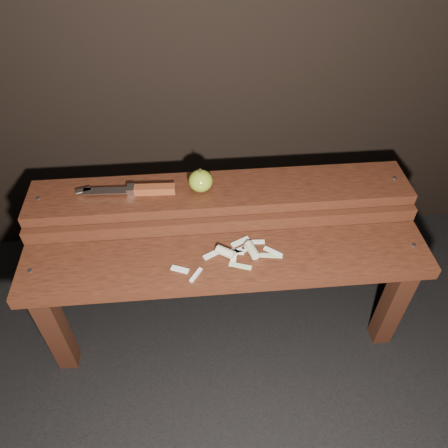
{
  "coord_description": "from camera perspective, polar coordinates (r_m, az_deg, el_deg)",
  "views": [
    {
      "loc": [
        -0.08,
        -0.88,
        1.38
      ],
      "look_at": [
        0.0,
        0.06,
        0.45
      ],
      "focal_mm": 35.0,
      "sensor_mm": 36.0,
      "label": 1
    }
  ],
  "objects": [
    {
      "name": "knife",
      "position": [
        1.37,
        -10.64,
        4.41
      ],
      "size": [
        0.31,
        0.05,
        0.03
      ],
      "color": "brown",
      "rests_on": "bench_rear_tier"
    },
    {
      "name": "ground",
      "position": [
        1.64,
        0.19,
        -12.79
      ],
      "size": [
        60.0,
        60.0,
        0.0
      ],
      "primitive_type": "plane",
      "color": "black"
    },
    {
      "name": "apple",
      "position": [
        1.35,
        -3.07,
        5.65
      ],
      "size": [
        0.07,
        0.07,
        0.08
      ],
      "color": "olive",
      "rests_on": "bench_rear_tier"
    },
    {
      "name": "apple_scraps",
      "position": [
        1.27,
        1.74,
        -3.75
      ],
      "size": [
        0.33,
        0.16,
        0.03
      ],
      "color": "beige",
      "rests_on": "bench_front_tier"
    },
    {
      "name": "bench_front_tier",
      "position": [
        1.31,
        0.47,
        -6.71
      ],
      "size": [
        1.2,
        0.2,
        0.42
      ],
      "color": "black",
      "rests_on": "ground"
    },
    {
      "name": "bench_rear_tier",
      "position": [
        1.42,
        -0.37,
        1.94
      ],
      "size": [
        1.2,
        0.21,
        0.5
      ],
      "color": "black",
      "rests_on": "ground"
    }
  ]
}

